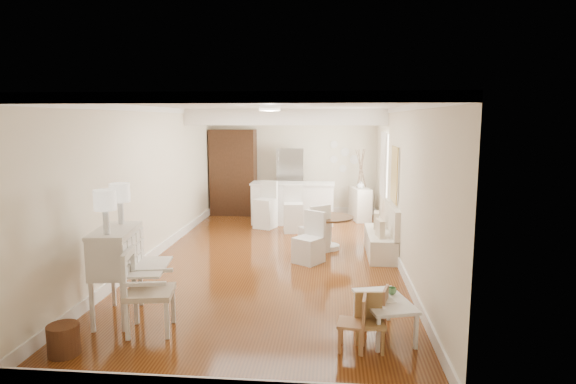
% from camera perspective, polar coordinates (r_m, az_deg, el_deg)
% --- Properties ---
extents(room, '(9.00, 9.04, 2.82)m').
position_cam_1_polar(room, '(8.98, -1.24, 4.86)').
color(room, brown).
rests_on(room, ground).
extents(secretary_bureau, '(1.05, 1.07, 1.19)m').
position_cam_1_polar(secretary_bureau, '(6.67, -19.61, -9.10)').
color(secretary_bureau, silver).
rests_on(secretary_bureau, ground).
extents(gustavian_armchair, '(0.68, 0.68, 1.02)m').
position_cam_1_polar(gustavian_armchair, '(6.17, -16.03, -11.20)').
color(gustavian_armchair, silver).
rests_on(gustavian_armchair, ground).
extents(wicker_basket, '(0.44, 0.44, 0.34)m').
position_cam_1_polar(wicker_basket, '(6.05, -25.06, -15.58)').
color(wicker_basket, '#56311B').
rests_on(wicker_basket, ground).
extents(kids_table, '(0.75, 1.00, 0.45)m').
position_cam_1_polar(kids_table, '(6.05, 11.31, -14.35)').
color(kids_table, silver).
rests_on(kids_table, ground).
extents(kids_chair_a, '(0.35, 0.35, 0.65)m').
position_cam_1_polar(kids_chair_a, '(5.60, 7.57, -15.08)').
color(kids_chair_a, '#A8764C').
rests_on(kids_chair_a, ground).
extents(kids_chair_b, '(0.37, 0.37, 0.62)m').
position_cam_1_polar(kids_chair_b, '(5.98, 10.17, -13.69)').
color(kids_chair_b, '#976745').
rests_on(kids_chair_b, ground).
extents(kids_chair_c, '(0.34, 0.34, 0.64)m').
position_cam_1_polar(kids_chair_c, '(5.62, 9.71, -15.06)').
color(kids_chair_c, '#A6804B').
rests_on(kids_chair_c, ground).
extents(banquette, '(0.52, 1.60, 0.98)m').
position_cam_1_polar(banquette, '(9.36, 10.91, -4.38)').
color(banquette, silver).
rests_on(banquette, ground).
extents(dining_table, '(1.21, 1.21, 0.67)m').
position_cam_1_polar(dining_table, '(9.63, 4.83, -4.84)').
color(dining_table, '#402614').
rests_on(dining_table, ground).
extents(slip_chair_near, '(0.62, 0.62, 0.92)m').
position_cam_1_polar(slip_chair_near, '(8.69, 2.45, -5.43)').
color(slip_chair_near, silver).
rests_on(slip_chair_near, ground).
extents(slip_chair_far, '(0.64, 0.64, 0.94)m').
position_cam_1_polar(slip_chair_far, '(9.42, 3.10, -4.26)').
color(slip_chair_far, silver).
rests_on(slip_chair_far, ground).
extents(breakfast_counter, '(2.05, 0.65, 1.03)m').
position_cam_1_polar(breakfast_counter, '(11.89, 0.57, -1.34)').
color(breakfast_counter, white).
rests_on(breakfast_counter, ground).
extents(bar_stool_left, '(0.57, 0.57, 1.11)m').
position_cam_1_polar(bar_stool_left, '(11.45, -2.71, -1.54)').
color(bar_stool_left, white).
rests_on(bar_stool_left, ground).
extents(bar_stool_right, '(0.48, 0.48, 1.07)m').
position_cam_1_polar(bar_stool_right, '(11.02, 0.63, -2.04)').
color(bar_stool_right, silver).
rests_on(bar_stool_right, ground).
extents(pantry_cabinet, '(1.20, 0.60, 2.30)m').
position_cam_1_polar(pantry_cabinet, '(13.11, -6.48, 2.33)').
color(pantry_cabinet, '#381E11').
rests_on(pantry_cabinet, ground).
extents(fridge, '(0.75, 0.65, 1.80)m').
position_cam_1_polar(fridge, '(12.86, 1.84, 1.14)').
color(fridge, silver).
rests_on(fridge, ground).
extents(sideboard, '(0.57, 0.93, 0.83)m').
position_cam_1_polar(sideboard, '(12.52, 8.55, -1.40)').
color(sideboard, white).
rests_on(sideboard, ground).
extents(pencil_cup, '(0.13, 0.13, 0.08)m').
position_cam_1_polar(pencil_cup, '(6.14, 12.22, -11.38)').
color(pencil_cup, '#5B9C62').
rests_on(pencil_cup, kids_table).
extents(branch_vase, '(0.22, 0.22, 0.20)m').
position_cam_1_polar(branch_vase, '(12.40, 8.59, 0.90)').
color(branch_vase, white).
rests_on(branch_vase, sideboard).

